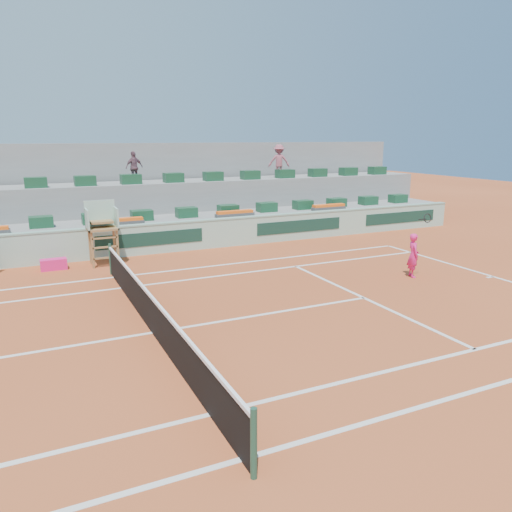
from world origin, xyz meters
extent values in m
plane|color=#A3431F|center=(0.00, 0.00, 0.00)|extent=(90.00, 90.00, 0.00)
cube|color=gray|center=(0.00, 10.70, 0.60)|extent=(36.00, 4.00, 1.20)
cube|color=gray|center=(0.00, 12.30, 1.30)|extent=(36.00, 2.40, 2.60)
cube|color=gray|center=(0.00, 13.90, 2.20)|extent=(36.00, 0.40, 4.40)
cube|color=#F62078|center=(-1.79, 7.46, 0.20)|extent=(0.91, 0.40, 0.40)
imported|color=#744D5B|center=(2.24, 11.97, 3.33)|extent=(0.93, 0.60, 1.46)
imported|color=#9F4F5C|center=(9.78, 11.96, 3.46)|extent=(1.27, 1.02, 1.71)
cube|color=silver|center=(11.88, 0.00, 0.01)|extent=(0.12, 10.97, 0.01)
cube|color=silver|center=(0.00, -5.49, 0.01)|extent=(23.77, 0.12, 0.01)
cube|color=silver|center=(0.00, 5.49, 0.01)|extent=(23.77, 0.12, 0.01)
cube|color=silver|center=(0.00, -4.12, 0.01)|extent=(23.77, 0.12, 0.01)
cube|color=silver|center=(0.00, 4.12, 0.01)|extent=(23.77, 0.12, 0.01)
cube|color=silver|center=(6.40, 0.00, 0.01)|extent=(0.12, 8.23, 0.01)
cube|color=silver|center=(0.00, 0.00, 0.01)|extent=(12.80, 0.12, 0.01)
cube|color=silver|center=(11.73, 0.00, 0.01)|extent=(0.30, 0.12, 0.01)
cube|color=black|center=(0.00, 0.00, 0.46)|extent=(0.03, 11.87, 0.92)
cube|color=white|center=(0.00, 0.00, 0.95)|extent=(0.06, 11.87, 0.07)
cylinder|color=#1E4633|center=(0.00, -5.94, 0.55)|extent=(0.10, 0.10, 1.10)
cylinder|color=#1E4633|center=(0.00, 5.94, 0.55)|extent=(0.10, 0.10, 1.10)
cube|color=#9DC6B1|center=(0.00, 8.50, 0.60)|extent=(36.00, 0.30, 1.20)
cube|color=#83B09C|center=(0.00, 8.50, 1.23)|extent=(36.00, 0.34, 0.06)
cube|color=#14372B|center=(2.00, 8.34, 0.65)|extent=(4.40, 0.02, 0.56)
cube|color=#14372B|center=(9.00, 8.34, 0.65)|extent=(4.40, 0.02, 0.56)
cube|color=#14372B|center=(15.00, 8.34, 0.65)|extent=(4.40, 0.02, 0.56)
cube|color=olive|center=(-0.45, 7.05, 0.68)|extent=(0.08, 0.08, 1.35)
cube|color=olive|center=(0.45, 7.05, 0.68)|extent=(0.08, 0.08, 1.35)
cube|color=olive|center=(-0.45, 7.75, 0.68)|extent=(0.08, 0.08, 1.35)
cube|color=olive|center=(0.45, 7.75, 0.68)|extent=(0.08, 0.08, 1.35)
cube|color=olive|center=(0.00, 7.40, 1.39)|extent=(1.10, 0.90, 0.08)
cube|color=#9DC6B1|center=(0.00, 7.78, 1.90)|extent=(1.10, 0.08, 1.00)
cube|color=#9DC6B1|center=(-0.52, 7.40, 1.75)|extent=(0.06, 0.90, 0.80)
cube|color=#9DC6B1|center=(0.52, 7.40, 1.75)|extent=(0.06, 0.90, 0.80)
cube|color=olive|center=(0.00, 7.50, 1.63)|extent=(0.80, 0.60, 0.08)
cube|color=olive|center=(0.00, 7.05, 0.35)|extent=(0.90, 0.08, 0.06)
cube|color=olive|center=(0.00, 7.05, 0.75)|extent=(0.90, 0.08, 0.06)
cube|color=olive|center=(0.00, 7.05, 1.10)|extent=(0.90, 0.08, 0.06)
cube|color=#174529|center=(-2.00, 9.80, 1.42)|extent=(0.90, 0.60, 0.44)
cube|color=#174529|center=(0.00, 9.80, 1.42)|extent=(0.90, 0.60, 0.44)
cube|color=#174529|center=(2.00, 9.80, 1.42)|extent=(0.90, 0.60, 0.44)
cube|color=#174529|center=(4.00, 9.80, 1.42)|extent=(0.90, 0.60, 0.44)
cube|color=#174529|center=(6.00, 9.80, 1.42)|extent=(0.90, 0.60, 0.44)
cube|color=#174529|center=(8.00, 9.80, 1.42)|extent=(0.90, 0.60, 0.44)
cube|color=#174529|center=(10.00, 9.80, 1.42)|extent=(0.90, 0.60, 0.44)
cube|color=#174529|center=(12.00, 9.80, 1.42)|extent=(0.90, 0.60, 0.44)
cube|color=#174529|center=(14.00, 9.80, 1.42)|extent=(0.90, 0.60, 0.44)
cube|color=#174529|center=(16.00, 9.80, 1.42)|extent=(0.90, 0.60, 0.44)
cube|color=#174529|center=(-2.00, 11.70, 2.82)|extent=(0.90, 0.60, 0.44)
cube|color=#174529|center=(0.00, 11.70, 2.82)|extent=(0.90, 0.60, 0.44)
cube|color=#174529|center=(2.00, 11.70, 2.82)|extent=(0.90, 0.60, 0.44)
cube|color=#174529|center=(4.00, 11.70, 2.82)|extent=(0.90, 0.60, 0.44)
cube|color=#174529|center=(6.00, 11.70, 2.82)|extent=(0.90, 0.60, 0.44)
cube|color=#174529|center=(8.00, 11.70, 2.82)|extent=(0.90, 0.60, 0.44)
cube|color=#174529|center=(10.00, 11.70, 2.82)|extent=(0.90, 0.60, 0.44)
cube|color=#174529|center=(12.00, 11.70, 2.82)|extent=(0.90, 0.60, 0.44)
cube|color=#174529|center=(14.00, 11.70, 2.82)|extent=(0.90, 0.60, 0.44)
cube|color=#174529|center=(16.00, 11.70, 2.82)|extent=(0.90, 0.60, 0.44)
cube|color=#484848|center=(1.00, 9.00, 1.28)|extent=(1.80, 0.36, 0.16)
cube|color=#FF5C15|center=(1.00, 9.00, 1.42)|extent=(1.70, 0.32, 0.12)
cube|color=#484848|center=(6.00, 9.00, 1.28)|extent=(1.80, 0.36, 0.16)
cube|color=#FF5C15|center=(6.00, 9.00, 1.42)|extent=(1.70, 0.32, 0.12)
cube|color=#484848|center=(11.00, 9.00, 1.28)|extent=(1.80, 0.36, 0.16)
cube|color=#FF5C15|center=(11.00, 9.00, 1.42)|extent=(1.70, 0.32, 0.12)
imported|color=#F62078|center=(9.35, 1.21, 0.76)|extent=(0.54, 0.65, 1.52)
cylinder|color=black|center=(9.35, 0.91, 2.05)|extent=(0.03, 0.35, 0.09)
torus|color=black|center=(9.35, 0.69, 2.12)|extent=(0.31, 0.08, 0.31)
camera|label=1|loc=(-2.58, -11.51, 4.72)|focal=35.00mm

